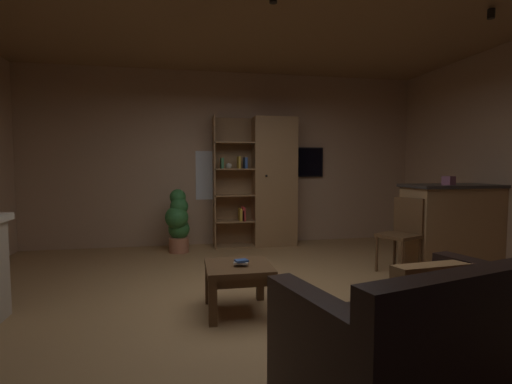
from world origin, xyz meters
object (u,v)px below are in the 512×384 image
at_px(coffee_table, 238,274).
at_px(potted_floor_plant, 178,221).
at_px(kitchen_bar_counter, 459,225).
at_px(dining_chair, 403,229).
at_px(tissue_box, 449,181).
at_px(wall_mounted_tv, 298,162).
at_px(table_book_2, 241,261).
at_px(table_book_1, 241,262).
at_px(bookshelf_cabinet, 269,182).
at_px(leather_couch, 428,345).
at_px(table_book_0, 240,263).

bearing_deg(coffee_table, potted_floor_plant, 103.03).
relative_size(kitchen_bar_counter, dining_chair, 1.57).
height_order(tissue_box, wall_mounted_tv, wall_mounted_tv).
xyz_separation_m(coffee_table, table_book_2, (0.02, -0.06, 0.14)).
distance_m(table_book_1, wall_mounted_tv, 3.46).
distance_m(coffee_table, wall_mounted_tv, 3.46).
bearing_deg(wall_mounted_tv, tissue_box, -56.01).
xyz_separation_m(kitchen_bar_counter, table_book_2, (-3.07, -1.08, -0.06)).
height_order(kitchen_bar_counter, dining_chair, kitchen_bar_counter).
relative_size(bookshelf_cabinet, leather_couch, 1.24).
xyz_separation_m(tissue_box, wall_mounted_tv, (-1.37, 2.04, 0.25)).
bearing_deg(potted_floor_plant, coffee_table, -76.97).
distance_m(coffee_table, table_book_0, 0.10).
distance_m(leather_couch, table_book_0, 1.70).
relative_size(tissue_box, dining_chair, 0.13).
bearing_deg(kitchen_bar_counter, potted_floor_plant, 158.11).
bearing_deg(tissue_box, table_book_2, -160.67).
bearing_deg(table_book_1, table_book_0, 88.77).
height_order(table_book_2, dining_chair, dining_chair).
distance_m(table_book_1, potted_floor_plant, 2.60).
height_order(table_book_1, dining_chair, dining_chair).
distance_m(bookshelf_cabinet, coffee_table, 2.98).
bearing_deg(dining_chair, table_book_0, -157.56).
bearing_deg(dining_chair, potted_floor_plant, 150.18).
relative_size(table_book_0, wall_mounted_tv, 0.11).
bearing_deg(wall_mounted_tv, table_book_1, -115.61).
height_order(tissue_box, coffee_table, tissue_box).
bearing_deg(kitchen_bar_counter, table_book_0, -161.68).
xyz_separation_m(dining_chair, wall_mounted_tv, (-0.73, 2.07, 0.85)).
height_order(leather_couch, wall_mounted_tv, wall_mounted_tv).
distance_m(dining_chair, wall_mounted_tv, 2.35).
bearing_deg(leather_couch, table_book_1, 121.45).
height_order(leather_couch, table_book_0, leather_couch).
distance_m(table_book_2, dining_chair, 2.38).
bearing_deg(bookshelf_cabinet, leather_couch, -90.30).
bearing_deg(dining_chair, tissue_box, 2.43).
distance_m(leather_couch, table_book_2, 1.65).
bearing_deg(wall_mounted_tv, coffee_table, -116.23).
distance_m(leather_couch, coffee_table, 1.70).
height_order(kitchen_bar_counter, table_book_2, kitchen_bar_counter).
bearing_deg(table_book_1, kitchen_bar_counter, 19.11).
xyz_separation_m(tissue_box, leather_couch, (-1.96, -2.38, -0.83)).
distance_m(table_book_0, potted_floor_plant, 2.56).
distance_m(leather_couch, table_book_1, 1.66).
height_order(table_book_0, table_book_1, table_book_1).
relative_size(table_book_2, potted_floor_plant, 0.11).
height_order(bookshelf_cabinet, coffee_table, bookshelf_cabinet).
relative_size(bookshelf_cabinet, tissue_box, 17.59).
distance_m(dining_chair, potted_floor_plant, 3.19).
xyz_separation_m(leather_couch, dining_chair, (1.32, 2.35, 0.22)).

